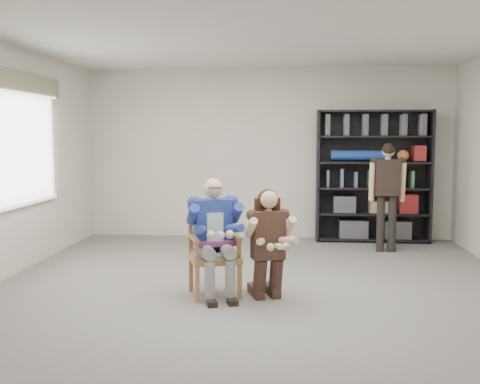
# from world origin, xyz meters

# --- Properties ---
(room_shell) EXTENTS (6.00, 7.00, 2.80)m
(room_shell) POSITION_xyz_m (0.00, 0.00, 1.40)
(room_shell) COLOR beige
(room_shell) RESTS_ON ground
(floor) EXTENTS (6.00, 7.00, 0.01)m
(floor) POSITION_xyz_m (0.00, 0.00, 0.00)
(floor) COLOR slate
(floor) RESTS_ON ground
(window_left) EXTENTS (0.16, 2.00, 1.75)m
(window_left) POSITION_xyz_m (-2.95, 1.00, 1.63)
(window_left) COLOR white
(window_left) RESTS_ON room_shell
(armchair) EXTENTS (0.71, 0.69, 0.97)m
(armchair) POSITION_xyz_m (-0.42, 0.01, 0.48)
(armchair) COLOR #A95D36
(armchair) RESTS_ON floor
(seated_man) EXTENTS (0.76, 0.89, 1.26)m
(seated_man) POSITION_xyz_m (-0.42, 0.01, 0.63)
(seated_man) COLOR navy
(seated_man) RESTS_ON floor
(kneeling_woman) EXTENTS (0.71, 0.89, 1.15)m
(kneeling_woman) POSITION_xyz_m (0.16, -0.11, 0.58)
(kneeling_woman) COLOR #321D19
(kneeling_woman) RESTS_ON floor
(bookshelf) EXTENTS (1.80, 0.38, 2.10)m
(bookshelf) POSITION_xyz_m (1.70, 3.28, 1.05)
(bookshelf) COLOR black
(bookshelf) RESTS_ON floor
(standing_man) EXTENTS (0.50, 0.29, 1.59)m
(standing_man) POSITION_xyz_m (1.79, 2.47, 0.80)
(standing_man) COLOR black
(standing_man) RESTS_ON floor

